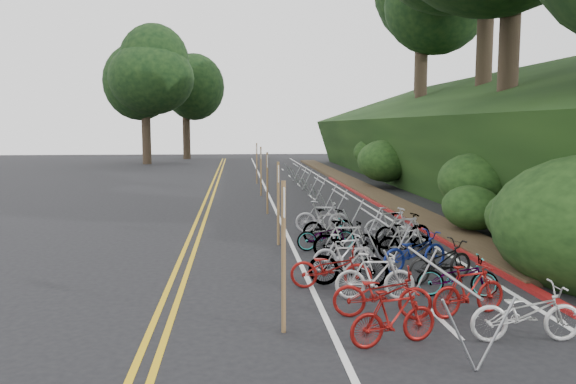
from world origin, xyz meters
The scene contains 10 objects.
ground centered at (0.00, 0.00, 0.00)m, with size 120.00×120.00×0.00m, color black.
road_markings centered at (0.63, 10.10, 0.00)m, with size 7.47×80.00×0.01m.
red_curb centered at (5.70, 12.00, 0.05)m, with size 0.25×28.00×0.10m, color maroon.
embankment centered at (12.96, 19.04, 2.57)m, with size 14.30×48.14×9.11m.
bike_rack_front centered at (2.83, -2.37, 0.85)m, with size 1.12×3.40×1.13m.
bike_racks_rest centered at (3.00, 13.00, 0.85)m, with size 1.14×23.00×1.17m.
signpost_near centered at (0.16, -2.16, 1.50)m, with size 0.08×0.40×2.63m.
signposts_rest centered at (0.60, 14.00, 1.43)m, with size 0.08×18.40×2.50m.
bike_front centered at (1.40, 0.31, 0.47)m, with size 1.78×0.62×0.94m, color maroon.
bike_valet centered at (2.99, 1.53, 0.49)m, with size 3.28×11.51×1.08m.
Camera 1 is at (-0.61, -11.49, 3.55)m, focal length 35.00 mm.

